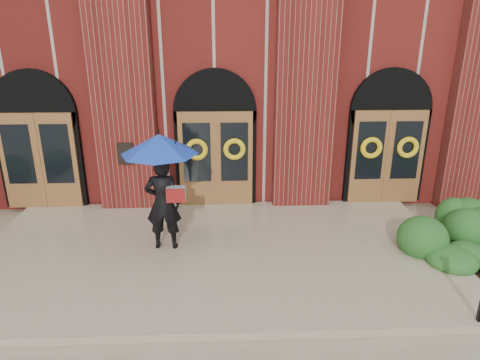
{
  "coord_description": "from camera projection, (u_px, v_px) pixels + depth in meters",
  "views": [
    {
      "loc": [
        0.21,
        -7.94,
        4.59
      ],
      "look_at": [
        0.56,
        1.0,
        1.43
      ],
      "focal_mm": 32.0,
      "sensor_mm": 36.0,
      "label": 1
    }
  ],
  "objects": [
    {
      "name": "ground",
      "position": [
        215.0,
        260.0,
        9.0
      ],
      "size": [
        90.0,
        90.0,
        0.0
      ],
      "primitive_type": "plane",
      "color": "tan",
      "rests_on": "ground"
    },
    {
      "name": "landing",
      "position": [
        215.0,
        253.0,
        9.12
      ],
      "size": [
        10.0,
        5.3,
        0.15
      ],
      "primitive_type": "cube",
      "color": "tan",
      "rests_on": "ground"
    },
    {
      "name": "church_building",
      "position": [
        217.0,
        60.0,
        16.11
      ],
      "size": [
        16.2,
        12.53,
        7.0
      ],
      "color": "#5F1814",
      "rests_on": "ground"
    },
    {
      "name": "man_with_umbrella",
      "position": [
        161.0,
        170.0,
        8.67
      ],
      "size": [
        1.59,
        1.59,
        2.49
      ],
      "rotation": [
        0.0,
        0.0,
        3.13
      ],
      "color": "black",
      "rests_on": "landing"
    },
    {
      "name": "hedge_front_right",
      "position": [
        468.0,
        258.0,
        8.61
      ],
      "size": [
        1.3,
        1.11,
        0.46
      ],
      "primitive_type": "ellipsoid",
      "color": "#24541E",
      "rests_on": "ground"
    }
  ]
}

